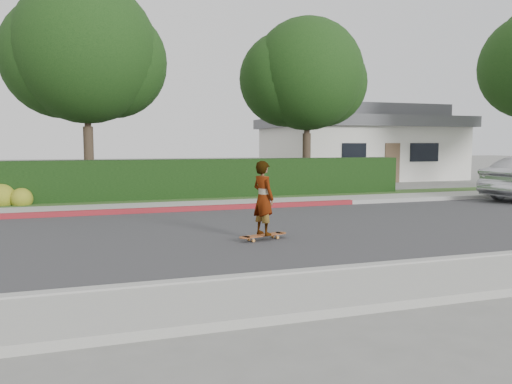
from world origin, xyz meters
TOP-DOWN VIEW (x-y plane):
  - ground at (0.00, 0.00)m, footprint 120.00×120.00m
  - road at (0.00, 0.00)m, footprint 60.00×8.00m
  - curb_far at (0.00, 4.10)m, footprint 60.00×0.20m
  - curb_red_section at (-5.00, 4.10)m, footprint 12.00×0.21m
  - sidewalk_far at (0.00, 5.00)m, footprint 60.00×1.60m
  - planting_strip at (0.00, 6.60)m, footprint 60.00×1.60m
  - hedge at (-3.00, 7.20)m, footprint 15.00×1.00m
  - flowering_shrub at (-10.01, 6.74)m, footprint 1.40×1.00m
  - tree_left at (-7.51, 8.69)m, footprint 5.99×5.21m
  - tree_center at (1.49, 9.19)m, footprint 5.66×4.84m
  - house at (8.00, 16.00)m, footprint 10.60×8.60m
  - skateboard at (-3.92, -0.97)m, footprint 1.20×0.54m
  - skateboarder at (-3.92, -0.97)m, footprint 0.57×0.68m

SIDE VIEW (x-z plane):
  - ground at x=0.00m, z-range 0.00..0.00m
  - road at x=0.00m, z-range 0.00..0.01m
  - planting_strip at x=0.00m, z-range 0.00..0.10m
  - sidewalk_far at x=0.00m, z-range 0.00..0.12m
  - curb_far at x=0.00m, z-range 0.00..0.15m
  - curb_red_section at x=-5.00m, z-range 0.00..0.15m
  - skateboard at x=-3.92m, z-range 0.05..0.16m
  - flowering_shrub at x=-10.01m, z-range -0.12..0.78m
  - hedge at x=-3.00m, z-range 0.00..1.50m
  - skateboarder at x=-3.92m, z-range 0.12..1.71m
  - house at x=8.00m, z-range -0.05..4.25m
  - tree_center at x=1.49m, z-range 1.18..8.62m
  - tree_left at x=-7.51m, z-range 1.26..9.26m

